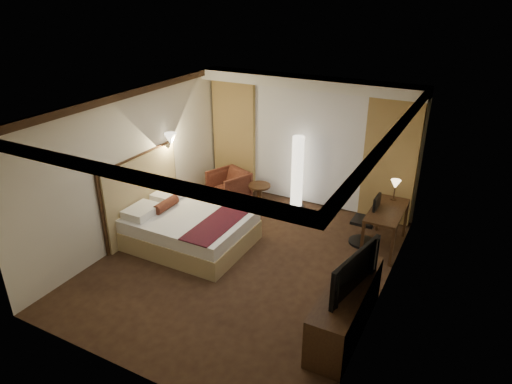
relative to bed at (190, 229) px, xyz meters
The scene contains 21 objects.
floor 1.20m from the bed, ahead, with size 4.50×5.50×0.01m, color black.
ceiling 2.66m from the bed, ahead, with size 4.50×5.50×0.01m, color white.
back_wall 3.10m from the bed, 66.59° to the left, with size 4.50×0.02×2.70m, color beige.
left_wall 1.51m from the bed, behind, with size 0.02×5.50×2.70m, color beige.
right_wall 3.57m from the bed, ahead, with size 0.02×5.50×2.70m, color beige.
crown_molding 2.61m from the bed, ahead, with size 4.50×5.50×0.12m, color black, non-canonical shape.
soffit 3.54m from the bed, 64.47° to the left, with size 4.50×0.50×0.20m, color white.
curtain_sheer 3.00m from the bed, 65.95° to the left, with size 2.48×0.04×2.45m, color silver.
curtain_left_drape 2.76m from the bed, 102.02° to the left, with size 1.00×0.14×2.45m, color #A07B49.
curtain_right_drape 3.94m from the bed, 41.59° to the left, with size 1.00×0.14×2.45m, color #A07B49.
wall_sconce 1.80m from the bed, 139.16° to the left, with size 0.24×0.24×0.24m, color white, non-canonical shape.
bed is the anchor object (origin of this frame).
headboard 1.13m from the bed, behind, with size 0.12×1.91×1.50m, color tan, non-canonical shape.
armchair 1.91m from the bed, 99.76° to the left, with size 0.73×0.68×0.75m, color #472015.
side_table 1.95m from the bed, 77.94° to the left, with size 0.46×0.46×0.51m, color black, non-canonical shape.
floor_lamp 2.58m from the bed, 64.75° to the left, with size 0.33×0.33×1.56m, color white, non-canonical shape.
desk 3.46m from the bed, 26.06° to the left, with size 0.55×1.21×0.75m, color black, non-canonical shape.
desk_lamp 3.74m from the bed, 32.45° to the left, with size 0.18×0.18×0.34m, color #FFD899, non-canonical shape.
office_chair 3.12m from the bed, 28.22° to the left, with size 0.48×0.48×0.99m, color black, non-canonical shape.
dresser 3.28m from the bed, 15.72° to the right, with size 0.50×1.83×0.71m, color black, non-canonical shape.
television 3.34m from the bed, 15.86° to the right, with size 1.16×0.67×0.15m, color black.
Camera 1 is at (3.22, -5.71, 4.32)m, focal length 32.00 mm.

